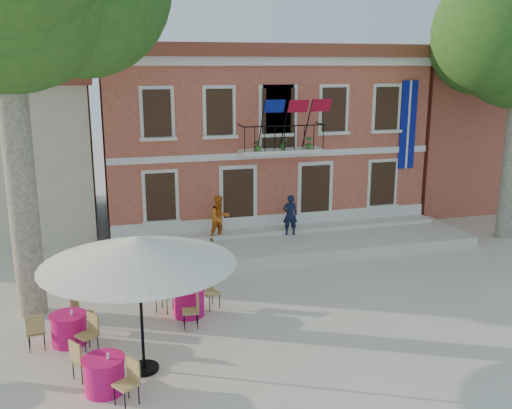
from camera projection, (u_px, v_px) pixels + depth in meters
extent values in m
plane|color=beige|center=(274.00, 297.00, 16.89)|extent=(90.00, 90.00, 0.00)
cube|color=#C36C46|center=(251.00, 137.00, 25.94)|extent=(13.00, 8.00, 7.00)
cube|color=brown|center=(251.00, 52.00, 25.05)|extent=(13.50, 8.50, 0.50)
cube|color=silver|center=(278.00, 61.00, 21.45)|extent=(13.30, 0.35, 0.35)
cube|color=silver|center=(281.00, 151.00, 21.78)|extent=(3.20, 0.90, 0.15)
cube|color=black|center=(285.00, 126.00, 21.16)|extent=(3.20, 0.04, 0.04)
cube|color=navy|center=(408.00, 125.00, 23.42)|extent=(0.70, 0.05, 3.60)
cube|color=navy|center=(264.00, 107.00, 20.42)|extent=(0.76, 0.27, 0.47)
cube|color=#AC0B25|center=(288.00, 106.00, 20.66)|extent=(0.76, 0.29, 0.47)
cube|color=#AC0B25|center=(311.00, 106.00, 20.89)|extent=(0.76, 0.27, 0.47)
imported|color=#26591E|center=(258.00, 145.00, 21.16)|extent=(0.43, 0.37, 0.48)
imported|color=#26591E|center=(284.00, 144.00, 21.42)|extent=(0.26, 0.21, 0.48)
imported|color=#26591E|center=(309.00, 143.00, 21.68)|extent=(0.27, 0.27, 0.48)
cube|color=#C36C46|center=(465.00, 137.00, 30.13)|extent=(9.00, 9.00, 6.00)
cube|color=brown|center=(470.00, 75.00, 29.37)|extent=(9.40, 9.40, 0.40)
cube|color=silver|center=(290.00, 243.00, 21.49)|extent=(14.00, 3.40, 0.30)
cylinder|color=#A59E84|center=(20.00, 176.00, 14.89)|extent=(0.76, 0.76, 7.72)
cylinder|color=#A59E84|center=(511.00, 156.00, 22.06)|extent=(0.57, 0.57, 6.56)
cylinder|color=black|center=(144.00, 368.00, 12.85)|extent=(0.67, 0.67, 0.08)
cylinder|color=black|center=(141.00, 313.00, 12.53)|extent=(0.07, 0.07, 2.78)
cone|color=white|center=(138.00, 250.00, 12.18)|extent=(4.22, 4.22, 0.61)
imported|color=black|center=(290.00, 215.00, 21.93)|extent=(0.62, 0.46, 1.58)
imported|color=orange|center=(220.00, 218.00, 21.25)|extent=(0.98, 0.86, 1.70)
cylinder|color=#ED168A|center=(69.00, 329.00, 13.99)|extent=(0.84, 0.84, 0.75)
cylinder|color=#ED168A|center=(68.00, 315.00, 13.90)|extent=(0.90, 0.90, 0.02)
cube|color=tan|center=(87.00, 334.00, 13.51)|extent=(0.59, 0.59, 0.95)
cube|color=tan|center=(82.00, 313.00, 14.69)|extent=(0.56, 0.56, 0.95)
cube|color=tan|center=(36.00, 331.00, 13.71)|extent=(0.46, 0.46, 0.95)
cylinder|color=#ED168A|center=(104.00, 375.00, 11.92)|extent=(0.84, 0.84, 0.75)
cylinder|color=#ED168A|center=(103.00, 359.00, 11.83)|extent=(0.90, 0.90, 0.02)
cube|color=tan|center=(84.00, 359.00, 12.37)|extent=(0.58, 0.58, 0.95)
cube|color=tan|center=(126.00, 384.00, 11.42)|extent=(0.58, 0.58, 0.95)
cylinder|color=#ED168A|center=(189.00, 302.00, 15.59)|extent=(0.84, 0.84, 0.75)
cylinder|color=#ED168A|center=(188.00, 289.00, 15.50)|extent=(0.90, 0.90, 0.02)
cube|color=tan|center=(164.00, 295.00, 15.81)|extent=(0.59, 0.59, 0.95)
cube|color=tan|center=(190.00, 310.00, 14.85)|extent=(0.46, 0.46, 0.95)
cube|color=tan|center=(211.00, 292.00, 16.04)|extent=(0.56, 0.56, 0.95)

